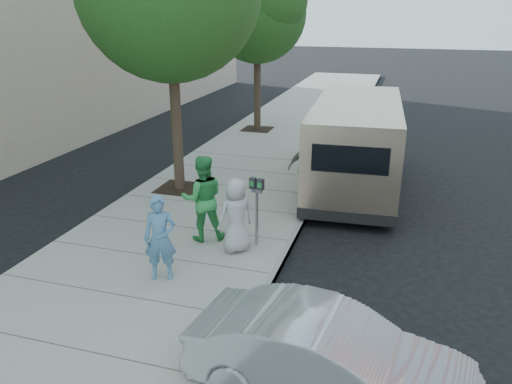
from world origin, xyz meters
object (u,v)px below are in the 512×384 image
parking_meter (257,197)px  person_green_shirt (203,198)px  person_gray_shirt (236,215)px  person_striped_polo (306,167)px  sedan (329,360)px  person_officer (160,238)px  tree_far (259,9)px  van (356,143)px

parking_meter → person_green_shirt: person_green_shirt is taller
person_gray_shirt → person_striped_polo: person_striped_polo is taller
sedan → person_officer: size_ratio=2.31×
person_officer → person_green_shirt: 1.80m
person_gray_shirt → person_officer: bearing=12.3°
tree_far → van: (4.56, -5.69, -3.56)m
parking_meter → van: 4.92m
van → person_officer: bearing=-116.6°
sedan → tree_far: bearing=27.4°
parking_meter → person_officer: bearing=-112.5°
person_officer → van: bearing=48.2°
van → person_gray_shirt: van is taller
van → person_officer: (-2.81, -6.53, -0.36)m
sedan → person_gray_shirt: 4.29m
person_green_shirt → sedan: bearing=104.5°
tree_far → person_green_shirt: size_ratio=3.44×
person_striped_polo → tree_far: bearing=-83.3°
sedan → person_officer: bearing=66.9°
tree_far → person_striped_polo: (3.45, -7.22, -3.92)m
person_striped_polo → van: bearing=-144.8°
person_gray_shirt → person_striped_polo: (0.74, 3.54, 0.02)m
tree_far → parking_meter: bearing=-73.7°
person_green_shirt → person_striped_polo: person_green_shirt is taller
person_green_shirt → person_gray_shirt: bearing=132.9°
parking_meter → person_green_shirt: bearing=-165.1°
tree_far → parking_meter: tree_far is taller
parking_meter → person_officer: (-1.29, -1.85, -0.27)m
van → person_gray_shirt: size_ratio=4.36×
tree_far → van: bearing=-51.3°
parking_meter → van: van is taller
van → person_striped_polo: 1.92m
tree_far → person_officer: 12.96m
sedan → person_green_shirt: 5.09m
person_gray_shirt → person_striped_polo: 3.61m
van → person_green_shirt: 5.46m
person_officer → person_gray_shirt: bearing=38.4°
tree_far → person_gray_shirt: size_ratio=4.12×
parking_meter → van: (1.52, 4.68, 0.09)m
sedan → person_officer: person_officer is taller
person_officer → person_striped_polo: 5.29m
person_green_shirt → person_gray_shirt: person_green_shirt is taller
sedan → person_gray_shirt: bearing=42.6°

